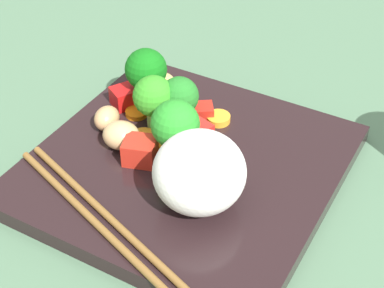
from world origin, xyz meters
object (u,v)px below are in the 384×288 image
(carrot_slice_3, at_px, (161,145))
(chopstick_pair, at_px, (104,222))
(square_plate, at_px, (186,167))
(broccoli_floret_3, at_px, (176,124))
(rice_mound, at_px, (199,172))

(carrot_slice_3, height_order, chopstick_pair, same)
(square_plate, distance_m, broccoli_floret_3, 0.05)
(broccoli_floret_3, distance_m, chopstick_pair, 0.11)
(carrot_slice_3, distance_m, chopstick_pair, 0.11)
(square_plate, bearing_deg, chopstick_pair, 79.10)
(broccoli_floret_3, xyz_separation_m, chopstick_pair, (0.01, 0.11, -0.04))
(square_plate, height_order, broccoli_floret_3, broccoli_floret_3)
(broccoli_floret_3, bearing_deg, chopstick_pair, 84.83)
(square_plate, relative_size, rice_mound, 3.43)
(square_plate, relative_size, broccoli_floret_3, 4.37)
(chopstick_pair, bearing_deg, rice_mound, 67.09)
(square_plate, bearing_deg, rice_mound, 130.18)
(square_plate, distance_m, carrot_slice_3, 0.03)
(carrot_slice_3, bearing_deg, broccoli_floret_3, 168.84)
(rice_mound, bearing_deg, square_plate, -49.82)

